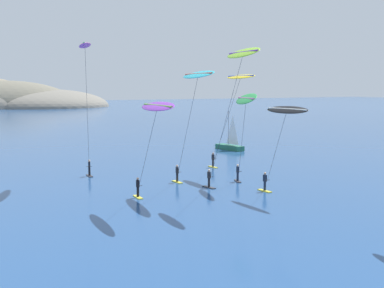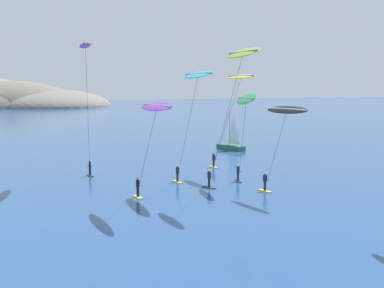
{
  "view_description": "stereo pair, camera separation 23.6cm",
  "coord_description": "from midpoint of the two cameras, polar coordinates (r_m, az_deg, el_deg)",
  "views": [
    {
      "loc": [
        -18.48,
        -9.64,
        9.25
      ],
      "look_at": [
        0.11,
        26.76,
        4.31
      ],
      "focal_mm": 45.0,
      "sensor_mm": 36.0,
      "label": 1
    },
    {
      "loc": [
        -18.27,
        -9.75,
        9.25
      ],
      "look_at": [
        0.11,
        26.76,
        4.31
      ],
      "focal_mm": 45.0,
      "sensor_mm": 36.0,
      "label": 2
    }
  ],
  "objects": [
    {
      "name": "sailboat_near",
      "position": [
        70.59,
        4.22,
        -0.14
      ],
      "size": [
        2.28,
        5.97,
        5.7
      ],
      "color": "#23664C",
      "rests_on": "ground"
    },
    {
      "name": "kitesurfer_cyan",
      "position": [
        41.01,
        0.37,
        7.36
      ],
      "size": [
        2.12,
        9.22,
        10.61
      ],
      "color": "yellow",
      "rests_on": "ground"
    },
    {
      "name": "kitesurfer_green",
      "position": [
        44.37,
        6.2,
        4.54
      ],
      "size": [
        2.48,
        5.26,
        8.65
      ],
      "color": "#2D2D33",
      "rests_on": "ground"
    },
    {
      "name": "kitesurfer_magenta",
      "position": [
        47.33,
        -12.66,
        9.76
      ],
      "size": [
        2.54,
        6.29,
        13.26
      ],
      "color": "#2D2D33",
      "rests_on": "ground"
    },
    {
      "name": "kitesurfer_yellow",
      "position": [
        49.98,
        5.32,
        6.93
      ],
      "size": [
        1.34,
        8.77,
        10.49
      ],
      "color": "yellow",
      "rests_on": "ground"
    },
    {
      "name": "kitesurfer_black",
      "position": [
        40.51,
        10.73,
        3.03
      ],
      "size": [
        1.44,
        5.78,
        7.68
      ],
      "color": "yellow",
      "rests_on": "ground"
    },
    {
      "name": "headland_island",
      "position": [
        226.79,
        -21.38,
        4.07
      ],
      "size": [
        80.49,
        57.9,
        26.42
      ],
      "color": "slate",
      "rests_on": "ground"
    },
    {
      "name": "kitesurfer_lime",
      "position": [
        38.42,
        5.5,
        9.23
      ],
      "size": [
        1.68,
        9.01,
        12.28
      ],
      "color": "#2D2D33",
      "rests_on": "ground"
    },
    {
      "name": "kitesurfer_purple",
      "position": [
        35.45,
        -4.52,
        3.65
      ],
      "size": [
        1.57,
        8.46,
        8.17
      ],
      "color": "yellow",
      "rests_on": "ground"
    }
  ]
}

